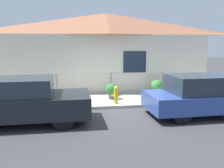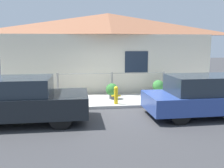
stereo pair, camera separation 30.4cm
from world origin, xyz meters
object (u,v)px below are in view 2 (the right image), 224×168
at_px(fire_hydrant, 116,95).
at_px(potted_plant_corner, 158,86).
at_px(potted_plant_by_fence, 30,93).
at_px(car_right, 207,96).
at_px(car_left, 17,100).
at_px(potted_plant_near_hydrant, 112,90).

distance_m(fire_hydrant, potted_plant_corner, 2.67).
bearing_deg(potted_plant_corner, potted_plant_by_fence, -175.81).
relative_size(car_right, fire_hydrant, 6.14).
bearing_deg(potted_plant_corner, car_left, -150.34).
bearing_deg(potted_plant_corner, car_right, -77.30).
height_order(potted_plant_near_hydrant, potted_plant_corner, potted_plant_corner).
bearing_deg(fire_hydrant, potted_plant_by_fence, 161.78).
height_order(car_left, fire_hydrant, car_left).
height_order(car_left, potted_plant_near_hydrant, car_left).
bearing_deg(potted_plant_near_hydrant, potted_plant_corner, 16.40).
distance_m(potted_plant_near_hydrant, potted_plant_corner, 2.32).
xyz_separation_m(car_left, fire_hydrant, (3.30, 1.56, -0.24)).
bearing_deg(potted_plant_by_fence, car_right, -23.12).
distance_m(fire_hydrant, potted_plant_near_hydrant, 0.90).
height_order(fire_hydrant, potted_plant_near_hydrant, fire_hydrant).
bearing_deg(car_right, car_left, 178.40).
relative_size(car_right, potted_plant_near_hydrant, 6.44).
relative_size(car_left, potted_plant_near_hydrant, 6.42).
height_order(fire_hydrant, potted_plant_by_fence, fire_hydrant).
bearing_deg(potted_plant_by_fence, potted_plant_corner, 4.19).
distance_m(potted_plant_by_fence, potted_plant_corner, 5.65).
relative_size(car_right, potted_plant_corner, 6.43).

